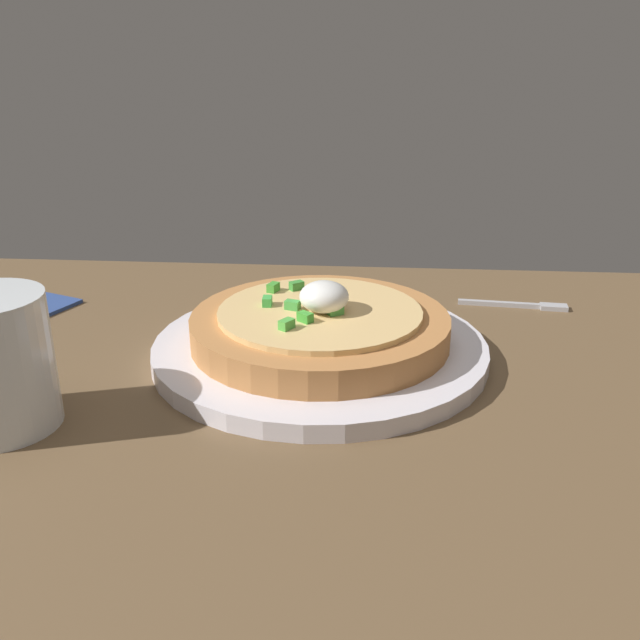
{
  "coord_description": "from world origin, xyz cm",
  "views": [
    {
      "loc": [
        1.04,
        50.25,
        28.79
      ],
      "look_at": [
        5.44,
        -5.89,
        6.55
      ],
      "focal_mm": 38.5,
      "sensor_mm": 36.0,
      "label": 1
    }
  ],
  "objects": [
    {
      "name": "pizza",
      "position": [
        5.44,
        -5.88,
        6.07
      ],
      "size": [
        22.91,
        22.91,
        5.68
      ],
      "color": "#BD7C43",
      "rests_on": "plate"
    },
    {
      "name": "fork",
      "position": [
        -15.22,
        -20.18,
        3.27
      ],
      "size": [
        11.48,
        2.08,
        0.5
      ],
      "rotation": [
        0.0,
        0.0,
        3.05
      ],
      "color": "#B7B7BC",
      "rests_on": "dining_table"
    },
    {
      "name": "plate",
      "position": [
        5.44,
        -5.89,
        3.79
      ],
      "size": [
        29.73,
        29.73,
        1.53
      ],
      "primitive_type": "cylinder",
      "color": "white",
      "rests_on": "dining_table"
    },
    {
      "name": "dining_table",
      "position": [
        0.0,
        0.0,
        1.51
      ],
      "size": [
        110.26,
        67.35,
        3.02
      ],
      "primitive_type": "cube",
      "color": "brown",
      "rests_on": "ground"
    }
  ]
}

